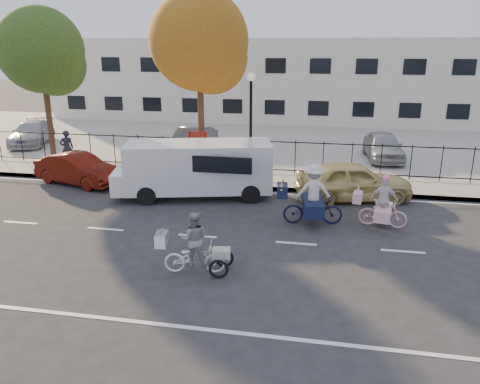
% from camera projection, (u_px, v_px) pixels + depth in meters
% --- Properties ---
extents(ground, '(120.00, 120.00, 0.00)m').
position_uv_depth(ground, '(197.00, 236.00, 14.22)').
color(ground, '#333334').
extents(road_markings, '(60.00, 9.52, 0.01)m').
position_uv_depth(road_markings, '(197.00, 236.00, 14.22)').
color(road_markings, silver).
rests_on(road_markings, ground).
extents(curb, '(60.00, 0.10, 0.15)m').
position_uv_depth(curb, '(231.00, 187.00, 18.93)').
color(curb, '#A8A399').
rests_on(curb, ground).
extents(sidewalk, '(60.00, 2.20, 0.15)m').
position_uv_depth(sidewalk, '(236.00, 179.00, 19.91)').
color(sidewalk, '#A8A399').
rests_on(sidewalk, ground).
extents(parking_lot, '(60.00, 15.60, 0.15)m').
position_uv_depth(parking_lot, '(265.00, 140.00, 28.25)').
color(parking_lot, '#A8A399').
rests_on(parking_lot, ground).
extents(iron_fence, '(58.00, 0.06, 1.50)m').
position_uv_depth(iron_fence, '(241.00, 155.00, 20.69)').
color(iron_fence, black).
rests_on(iron_fence, sidewalk).
extents(building, '(34.00, 10.00, 6.00)m').
position_uv_depth(building, '(283.00, 79.00, 36.74)').
color(building, silver).
rests_on(building, ground).
extents(lamppost, '(0.36, 0.36, 4.33)m').
position_uv_depth(lamppost, '(251.00, 106.00, 19.57)').
color(lamppost, black).
rests_on(lamppost, sidewalk).
extents(street_sign, '(0.85, 0.06, 1.80)m').
position_uv_depth(street_sign, '(198.00, 144.00, 20.49)').
color(street_sign, black).
rests_on(street_sign, sidewalk).
extents(zebra_trike, '(1.91, 0.89, 1.63)m').
position_uv_depth(zebra_trike, '(195.00, 250.00, 11.78)').
color(zebra_trike, white).
rests_on(zebra_trike, ground).
extents(unicorn_bike, '(1.75, 1.24, 1.74)m').
position_uv_depth(unicorn_bike, '(382.00, 208.00, 14.76)').
color(unicorn_bike, beige).
rests_on(unicorn_bike, ground).
extents(bull_bike, '(2.17, 1.50, 1.99)m').
position_uv_depth(bull_bike, '(312.00, 200.00, 14.98)').
color(bull_bike, black).
rests_on(bull_bike, ground).
extents(white_van, '(6.24, 3.22, 2.09)m').
position_uv_depth(white_van, '(196.00, 167.00, 17.62)').
color(white_van, white).
rests_on(white_van, ground).
extents(red_sedan, '(4.07, 2.43, 1.27)m').
position_uv_depth(red_sedan, '(78.00, 169.00, 19.37)').
color(red_sedan, '#511209').
rests_on(red_sedan, ground).
extents(gold_sedan, '(4.54, 2.66, 1.45)m').
position_uv_depth(gold_sedan, '(354.00, 181.00, 17.37)').
color(gold_sedan, tan).
rests_on(gold_sedan, ground).
extents(pedestrian, '(0.72, 0.70, 1.67)m').
position_uv_depth(pedestrian, '(67.00, 148.00, 21.64)').
color(pedestrian, black).
rests_on(pedestrian, sidewalk).
extents(lot_car_a, '(3.08, 4.72, 1.27)m').
position_uv_depth(lot_car_a, '(32.00, 133.00, 26.47)').
color(lot_car_a, '#AEAFB6').
rests_on(lot_car_a, parking_lot).
extents(lot_car_c, '(1.78, 4.37, 1.41)m').
position_uv_depth(lot_car_c, '(192.00, 142.00, 23.67)').
color(lot_car_c, '#484950').
rests_on(lot_car_c, parking_lot).
extents(lot_car_d, '(1.94, 4.08, 1.35)m').
position_uv_depth(lot_car_d, '(383.00, 146.00, 22.88)').
color(lot_car_d, '#9A9EA1').
rests_on(lot_car_d, parking_lot).
extents(tree_west, '(3.99, 3.99, 7.32)m').
position_uv_depth(tree_west, '(45.00, 54.00, 21.90)').
color(tree_west, '#442D1D').
rests_on(tree_west, ground).
extents(tree_mid, '(4.30, 4.30, 7.88)m').
position_uv_depth(tree_mid, '(203.00, 46.00, 20.10)').
color(tree_mid, '#442D1D').
rests_on(tree_mid, ground).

